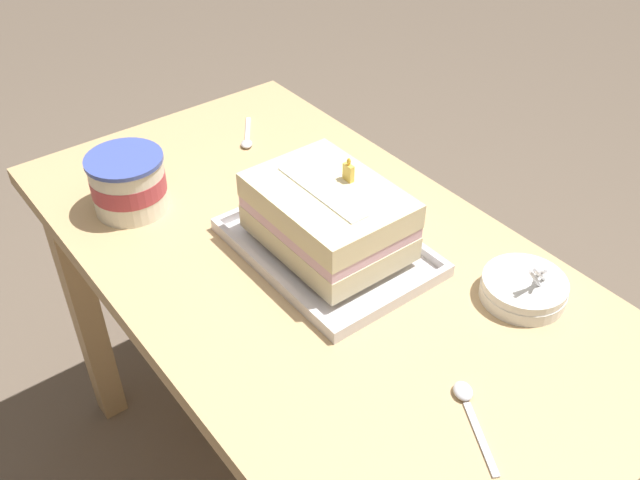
% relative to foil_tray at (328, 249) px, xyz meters
% --- Properties ---
extents(dining_table, '(1.21, 0.67, 0.76)m').
position_rel_foil_tray_xyz_m(dining_table, '(-0.01, -0.03, -0.12)').
color(dining_table, tan).
rests_on(dining_table, ground_plane).
extents(foil_tray, '(0.36, 0.26, 0.02)m').
position_rel_foil_tray_xyz_m(foil_tray, '(0.00, 0.00, 0.00)').
color(foil_tray, silver).
rests_on(foil_tray, dining_table).
extents(birthday_cake, '(0.26, 0.19, 0.15)m').
position_rel_foil_tray_xyz_m(birthday_cake, '(0.00, -0.00, 0.07)').
color(birthday_cake, beige).
rests_on(birthday_cake, foil_tray).
extents(bowl_stack, '(0.14, 0.14, 0.09)m').
position_rel_foil_tray_xyz_m(bowl_stack, '(0.28, 0.18, 0.01)').
color(bowl_stack, white).
rests_on(bowl_stack, dining_table).
extents(ice_cream_tub, '(0.14, 0.14, 0.11)m').
position_rel_foil_tray_xyz_m(ice_cream_tub, '(-0.33, -0.21, 0.05)').
color(ice_cream_tub, silver).
rests_on(ice_cream_tub, dining_table).
extents(serving_spoon_near_tray, '(0.14, 0.09, 0.01)m').
position_rel_foil_tray_xyz_m(serving_spoon_near_tray, '(0.38, -0.05, -0.00)').
color(serving_spoon_near_tray, silver).
rests_on(serving_spoon_near_tray, dining_table).
extents(serving_spoon_by_bowls, '(0.12, 0.09, 0.01)m').
position_rel_foil_tray_xyz_m(serving_spoon_by_bowls, '(-0.40, 0.09, -0.00)').
color(serving_spoon_by_bowls, silver).
rests_on(serving_spoon_by_bowls, dining_table).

